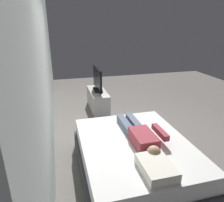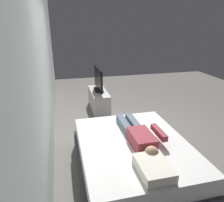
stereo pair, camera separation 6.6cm
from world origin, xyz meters
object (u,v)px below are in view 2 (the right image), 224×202
(pillow, at_px, (153,168))
(tv_stand, at_px, (99,100))
(tv, at_px, (98,80))
(remote, at_px, (160,131))
(bed, at_px, (133,159))
(person, at_px, (139,135))

(pillow, height_order, tv_stand, pillow)
(tv, bearing_deg, remote, -167.53)
(remote, bearing_deg, tv_stand, 12.47)
(bed, xyz_separation_m, tv, (2.57, 0.03, 0.52))
(bed, bearing_deg, person, -72.09)
(pillow, relative_size, person, 0.38)
(person, distance_m, tv_stand, 2.57)
(person, height_order, tv_stand, person)
(bed, xyz_separation_m, person, (0.03, -0.09, 0.36))
(person, relative_size, remote, 8.40)
(pillow, xyz_separation_m, remote, (0.84, -0.49, -0.05))
(person, bearing_deg, tv_stand, 2.79)
(pillow, bearing_deg, remote, -30.61)
(person, distance_m, tv, 2.55)
(pillow, distance_m, tv, 3.23)
(bed, distance_m, remote, 0.60)
(bed, relative_size, pillow, 4.06)
(remote, bearing_deg, bed, 110.02)
(pillow, relative_size, tv_stand, 0.44)
(tv_stand, bearing_deg, person, -177.21)
(bed, height_order, tv, tv)
(remote, height_order, tv_stand, remote)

